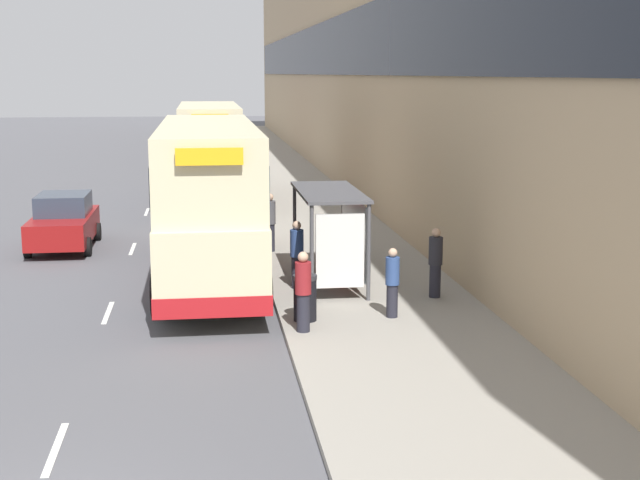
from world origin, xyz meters
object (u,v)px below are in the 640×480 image
(car_0, at_px, (64,222))
(pedestrian_1, at_px, (270,222))
(car_2, at_px, (197,141))
(pedestrian_2, at_px, (392,282))
(double_decker_bus_near, at_px, (209,199))
(car_1, at_px, (198,150))
(litter_bin, at_px, (305,298))
(double_decker_bus_ahead, at_px, (210,151))
(pedestrian_at_shelter, at_px, (303,291))
(pedestrian_4, at_px, (435,262))
(bus_shelter, at_px, (337,220))
(pedestrian_3, at_px, (297,254))

(car_0, bearing_deg, pedestrian_1, 162.50)
(car_2, relative_size, pedestrian_2, 2.39)
(double_decker_bus_near, height_order, car_1, double_decker_bus_near)
(car_2, bearing_deg, car_0, -96.81)
(litter_bin, bearing_deg, double_decker_bus_near, 113.10)
(car_1, distance_m, car_2, 7.51)
(double_decker_bus_ahead, bearing_deg, litter_bin, -84.52)
(pedestrian_at_shelter, relative_size, pedestrian_2, 1.09)
(car_1, bearing_deg, pedestrian_at_shelter, -86.56)
(pedestrian_1, height_order, pedestrian_4, pedestrian_1)
(double_decker_bus_near, xyz_separation_m, car_0, (-4.68, 5.26, -1.41))
(car_1, height_order, pedestrian_1, pedestrian_1)
(double_decker_bus_ahead, height_order, car_2, double_decker_bus_ahead)
(pedestrian_at_shelter, bearing_deg, car_1, 93.44)
(bus_shelter, xyz_separation_m, car_2, (-3.78, 42.10, -1.00))
(pedestrian_3, bearing_deg, car_2, 93.66)
(pedestrian_3, bearing_deg, double_decker_bus_near, 141.34)
(pedestrian_1, distance_m, pedestrian_4, 7.33)
(car_0, distance_m, car_2, 35.47)
(double_decker_bus_ahead, xyz_separation_m, car_0, (-4.86, -9.69, -1.41))
(pedestrian_3, bearing_deg, car_1, 94.30)
(bus_shelter, height_order, car_1, bus_shelter)
(car_2, bearing_deg, pedestrian_4, -82.16)
(car_0, bearing_deg, pedestrian_4, 140.45)
(car_1, relative_size, pedestrian_at_shelter, 2.41)
(bus_shelter, distance_m, pedestrian_1, 5.07)
(car_2, bearing_deg, double_decker_bus_near, -89.32)
(double_decker_bus_near, distance_m, pedestrian_4, 6.50)
(pedestrian_3, relative_size, litter_bin, 1.69)
(double_decker_bus_ahead, relative_size, car_1, 2.39)
(pedestrian_2, bearing_deg, car_2, 95.75)
(bus_shelter, height_order, car_2, bus_shelter)
(pedestrian_at_shelter, distance_m, pedestrian_2, 2.32)
(pedestrian_1, xyz_separation_m, pedestrian_3, (0.32, -4.96, -0.03))
(car_0, distance_m, car_1, 28.03)
(double_decker_bus_near, bearing_deg, car_0, 131.69)
(double_decker_bus_ahead, distance_m, pedestrian_3, 16.90)
(pedestrian_2, bearing_deg, double_decker_bus_near, 130.08)
(pedestrian_3, bearing_deg, pedestrian_at_shelter, -94.13)
(double_decker_bus_near, relative_size, pedestrian_2, 7.09)
(pedestrian_1, relative_size, litter_bin, 1.74)
(car_2, bearing_deg, pedestrian_1, -86.35)
(car_0, distance_m, litter_bin, 12.18)
(pedestrian_2, distance_m, pedestrian_3, 3.60)
(car_2, bearing_deg, pedestrian_at_shelter, -87.01)
(litter_bin, bearing_deg, pedestrian_at_shelter, -99.13)
(double_decker_bus_near, xyz_separation_m, double_decker_bus_ahead, (0.18, 14.95, -0.00))
(bus_shelter, xyz_separation_m, pedestrian_2, (0.79, -3.23, -0.91))
(car_1, bearing_deg, pedestrian_1, -85.60)
(double_decker_bus_ahead, relative_size, pedestrian_at_shelter, 5.77)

